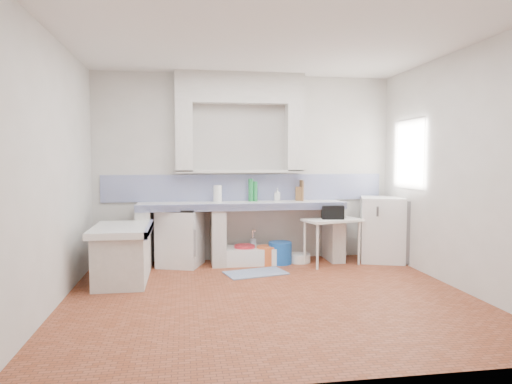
{
  "coord_description": "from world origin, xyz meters",
  "views": [
    {
      "loc": [
        -0.93,
        -4.92,
        1.52
      ],
      "look_at": [
        0.0,
        1.0,
        1.1
      ],
      "focal_mm": 32.2,
      "sensor_mm": 36.0,
      "label": 1
    }
  ],
  "objects": [
    {
      "name": "stove",
      "position": [
        -0.99,
        1.68,
        0.4
      ],
      "size": [
        0.71,
        0.7,
        0.8
      ],
      "primitive_type": "cube",
      "rotation": [
        0.0,
        0.0,
        -0.34
      ],
      "color": "white",
      "rests_on": "ground"
    },
    {
      "name": "floor",
      "position": [
        0.0,
        0.0,
        0.0
      ],
      "size": [
        4.5,
        4.5,
        0.0
      ],
      "primitive_type": "plane",
      "color": "brown",
      "rests_on": "ground"
    },
    {
      "name": "counter_pier_right",
      "position": [
        1.3,
        1.7,
        0.41
      ],
      "size": [
        0.2,
        0.55,
        0.82
      ],
      "primitive_type": "cube",
      "color": "silver",
      "rests_on": "ground"
    },
    {
      "name": "black_bag",
      "position": [
        1.18,
        1.39,
        0.77
      ],
      "size": [
        0.34,
        0.23,
        0.2
      ],
      "primitive_type": "cube",
      "rotation": [
        0.0,
        0.0,
        -0.17
      ],
      "color": "black",
      "rests_on": "side_table"
    },
    {
      "name": "paper_towel",
      "position": [
        -0.45,
        1.81,
        1.02
      ],
      "size": [
        0.16,
        0.16,
        0.25
      ],
      "primitive_type": "cylinder",
      "rotation": [
        0.0,
        0.0,
        -0.39
      ],
      "color": "white",
      "rests_on": "counter_slab"
    },
    {
      "name": "sink",
      "position": [
        0.09,
        1.67,
        0.11
      ],
      "size": [
        0.89,
        0.48,
        0.21
      ],
      "primitive_type": "cube",
      "rotation": [
        0.0,
        0.0,
        0.0
      ],
      "color": "white",
      "rests_on": "ground"
    },
    {
      "name": "wall_left",
      "position": [
        -2.25,
        0.0,
        1.4
      ],
      "size": [
        0.0,
        4.5,
        4.5
      ],
      "primitive_type": "plane",
      "rotation": [
        1.57,
        0.0,
        1.57
      ],
      "color": "silver",
      "rests_on": "ground"
    },
    {
      "name": "wall_back",
      "position": [
        0.0,
        2.0,
        1.4
      ],
      "size": [
        4.5,
        0.0,
        4.5
      ],
      "primitive_type": "plane",
      "rotation": [
        1.57,
        0.0,
        0.0
      ],
      "color": "silver",
      "rests_on": "ground"
    },
    {
      "name": "cutting_board",
      "position": [
        0.84,
        1.85,
        1.06
      ],
      "size": [
        0.03,
        0.23,
        0.32
      ],
      "primitive_type": "cube",
      "rotation": [
        0.0,
        0.0,
        -0.06
      ],
      "color": "olive",
      "rests_on": "counter_slab"
    },
    {
      "name": "ceiling",
      "position": [
        0.0,
        0.0,
        2.8
      ],
      "size": [
        4.5,
        4.5,
        0.0
      ],
      "primitive_type": "plane",
      "rotation": [
        3.14,
        0.0,
        0.0
      ],
      "color": "silver",
      "rests_on": "ground"
    },
    {
      "name": "alcove_mass",
      "position": [
        -0.1,
        1.88,
        2.58
      ],
      "size": [
        1.9,
        0.25,
        0.45
      ],
      "primitive_type": "cube",
      "color": "silver",
      "rests_on": "ground"
    },
    {
      "name": "wall_right",
      "position": [
        2.25,
        0.0,
        1.4
      ],
      "size": [
        0.0,
        4.5,
        4.5
      ],
      "primitive_type": "plane",
      "rotation": [
        1.57,
        0.0,
        -1.57
      ],
      "color": "silver",
      "rests_on": "ground"
    },
    {
      "name": "bucket_orange",
      "position": [
        0.24,
        1.57,
        0.13
      ],
      "size": [
        0.36,
        0.36,
        0.27
      ],
      "primitive_type": "cylinder",
      "rotation": [
        0.0,
        0.0,
        0.31
      ],
      "color": "orange",
      "rests_on": "ground"
    },
    {
      "name": "basin_white",
      "position": [
        0.75,
        1.63,
        0.06
      ],
      "size": [
        0.33,
        0.33,
        0.13
      ],
      "primitive_type": "cylinder",
      "rotation": [
        0.0,
        0.0,
        0.02
      ],
      "color": "white",
      "rests_on": "ground"
    },
    {
      "name": "fridge",
      "position": [
        2.01,
        1.54,
        0.48
      ],
      "size": [
        0.79,
        0.79,
        0.96
      ],
      "primitive_type": "cube",
      "rotation": [
        0.0,
        0.0,
        -0.34
      ],
      "color": "white",
      "rests_on": "ground"
    },
    {
      "name": "backsplash",
      "position": [
        0.0,
        1.99,
        1.1
      ],
      "size": [
        4.27,
        0.03,
        0.4
      ],
      "primitive_type": "cube",
      "color": "navy",
      "rests_on": "ground"
    },
    {
      "name": "knife_block",
      "position": [
        0.8,
        1.85,
        1.01
      ],
      "size": [
        0.12,
        0.1,
        0.21
      ],
      "primitive_type": "cube",
      "rotation": [
        0.0,
        0.0,
        -0.16
      ],
      "color": "olive",
      "rests_on": "counter_slab"
    },
    {
      "name": "peninsula_lip",
      "position": [
        -1.37,
        0.9,
        0.66
      ],
      "size": [
        0.04,
        1.1,
        0.1
      ],
      "primitive_type": "cube",
      "color": "navy",
      "rests_on": "ground"
    },
    {
      "name": "lace_valance",
      "position": [
        2.28,
        1.2,
        1.98
      ],
      "size": [
        0.01,
        0.84,
        0.24
      ],
      "primitive_type": "cube",
      "color": "white",
      "rests_on": "ground"
    },
    {
      "name": "green_bottle_a",
      "position": [
        0.06,
        1.85,
        1.07
      ],
      "size": [
        0.09,
        0.09,
        0.34
      ],
      "primitive_type": "cylinder",
      "rotation": [
        0.0,
        0.0,
        -0.28
      ],
      "color": "#1D783A",
      "rests_on": "counter_slab"
    },
    {
      "name": "counter_lip",
      "position": [
        -0.1,
        1.42,
        0.86
      ],
      "size": [
        3.0,
        0.04,
        0.1
      ],
      "primitive_type": "cube",
      "color": "navy",
      "rests_on": "ground"
    },
    {
      "name": "bucket_red",
      "position": [
        -0.07,
        1.63,
        0.14
      ],
      "size": [
        0.34,
        0.34,
        0.28
      ],
      "primitive_type": "cylinder",
      "rotation": [
        0.0,
        0.0,
        0.13
      ],
      "color": "red",
      "rests_on": "ground"
    },
    {
      "name": "bucket_blue",
      "position": [
        0.45,
        1.59,
        0.16
      ],
      "size": [
        0.37,
        0.37,
        0.32
      ],
      "primitive_type": "cylinder",
      "rotation": [
        0.0,
        0.0,
        -0.1
      ],
      "color": "blue",
      "rests_on": "ground"
    },
    {
      "name": "green_bottle_b",
      "position": [
        0.12,
        1.85,
        1.05
      ],
      "size": [
        0.08,
        0.08,
        0.3
      ],
      "primitive_type": "cylinder",
      "rotation": [
        0.0,
        0.0,
        -0.38
      ],
      "color": "#1D783A",
      "rests_on": "counter_slab"
    },
    {
      "name": "water_bottle_a",
      "position": [
        0.08,
        1.83,
        0.17
      ],
      "size": [
        0.1,
        0.1,
        0.34
      ],
      "primitive_type": "cylinder",
      "rotation": [
        0.0,
        0.0,
        -0.16
      ],
      "color": "silver",
      "rests_on": "ground"
    },
    {
      "name": "wall_front",
      "position": [
        0.0,
        -2.0,
        1.4
      ],
      "size": [
        4.5,
        0.0,
        4.5
      ],
      "primitive_type": "plane",
      "rotation": [
        -1.57,
        0.0,
        0.0
      ],
      "color": "silver",
      "rests_on": "ground"
    },
    {
      "name": "soap_bottle",
      "position": [
        0.46,
        1.85,
        1.0
      ],
      "size": [
        0.1,
        0.1,
        0.19
      ],
      "primitive_type": "imported",
      "rotation": [
        0.0,
        0.0,
        -0.14
      ],
      "color": "white",
      "rests_on": "counter_slab"
    },
    {
      "name": "peninsula_top",
      "position": [
        -1.7,
        0.9,
        0.66
      ],
      "size": [
        0.7,
        1.1,
        0.08
      ],
      "primitive_type": "cube",
      "color": "white",
      "rests_on": "ground"
    },
    {
      "name": "rug",
      "position": [
        0.01,
        1.06,
        0.01
      ],
      "size": [
        0.89,
        0.63,
        0.01
      ],
      "primitive_type": "cube",
      "rotation": [
        0.0,
        0.0,
        0.24
      ],
      "color": "#39578F",
      "rests_on": "ground"
    },
    {
      "name": "counter_pier_mid",
      "position": [
        -0.45,
        1.7,
        0.41
      ],
      "size": [
        0.2,
        0.55,
        0.82
      ],
      "primitive_type": "cube",
      "color": "silver",
      "rests_on": "ground"
    },
    {
      "name": "water_bottle_b",
      "position": [
        0.09,
        1.85,
        0.13
      ],
      "size": [
        0.09,
        0.09,
        0.26
      ],
      "primitive_type": "cylinder",
      "rotation": [
        0.0,
        0.0,
        -0.43
      ],
      "color": "silver",
      "rests_on": "ground"
    },
    {
      "name": "counter_slab",
      "position": [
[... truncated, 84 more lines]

